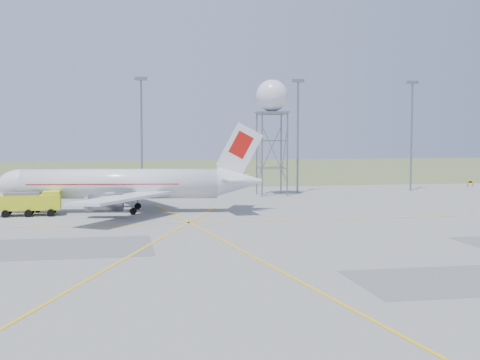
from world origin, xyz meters
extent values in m
plane|color=#9C9C97|center=(0.00, 0.00, 0.00)|extent=(400.00, 400.00, 0.00)
cube|color=#596F3D|center=(0.00, 140.00, 0.01)|extent=(400.00, 120.00, 0.03)
cylinder|color=gray|center=(-10.00, 66.00, 10.00)|extent=(0.36, 0.36, 20.00)
cube|color=gray|center=(-10.00, 66.00, 20.20)|extent=(2.20, 0.50, 0.60)
cylinder|color=gray|center=(18.00, 66.00, 10.00)|extent=(0.36, 0.36, 20.00)
cube|color=gray|center=(18.00, 66.00, 20.20)|extent=(2.20, 0.50, 0.60)
cylinder|color=gray|center=(40.00, 66.00, 10.00)|extent=(0.36, 0.36, 20.00)
cube|color=gray|center=(40.00, 66.00, 20.20)|extent=(2.20, 0.50, 0.60)
cylinder|color=black|center=(55.00, 72.00, 0.40)|extent=(0.10, 0.10, 0.80)
cylinder|color=black|center=(56.20, 72.00, 0.40)|extent=(0.10, 0.10, 0.80)
cube|color=yellow|center=(55.60, 72.00, 0.95)|extent=(1.60, 0.15, 0.50)
cube|color=black|center=(55.60, 71.92, 0.95)|extent=(0.80, 0.03, 0.30)
cylinder|color=silver|center=(-13.90, 42.69, 3.93)|extent=(27.23, 7.93, 4.14)
ellipsoid|color=silver|center=(-27.22, 44.60, 3.93)|extent=(7.15, 5.04, 4.14)
cube|color=black|center=(-28.45, 44.78, 4.55)|extent=(1.88, 2.48, 1.01)
cone|color=silver|center=(2.50, 40.33, 4.24)|extent=(6.74, 4.98, 4.14)
cube|color=silver|center=(2.50, 40.33, 8.59)|extent=(6.61, 1.25, 7.79)
cube|color=#B5120C|center=(2.70, 40.30, 9.32)|extent=(3.58, 0.86, 3.99)
cube|color=silver|center=(2.45, 43.69, 4.76)|extent=(4.09, 6.11, 0.19)
cube|color=silver|center=(1.51, 37.13, 4.76)|extent=(4.09, 6.11, 0.19)
cube|color=silver|center=(-11.03, 51.69, 2.90)|extent=(9.80, 17.29, 0.37)
cube|color=silver|center=(-13.69, 33.25, 2.90)|extent=(13.41, 16.49, 0.37)
cylinder|color=slate|center=(-14.07, 48.78, 1.97)|extent=(4.64, 2.97, 2.38)
cylinder|color=slate|center=(-15.78, 36.90, 1.97)|extent=(4.64, 2.97, 2.38)
cube|color=#B5120C|center=(-15.95, 42.98, 4.04)|extent=(21.09, 7.08, 0.12)
cylinder|color=black|center=(-25.17, 44.31, 0.47)|extent=(0.82, 0.82, 0.93)
cube|color=black|center=(-11.85, 42.40, 0.47)|extent=(1.91, 6.29, 0.93)
cylinder|color=gray|center=(-11.85, 42.40, 0.93)|extent=(0.28, 0.28, 1.86)
cylinder|color=gray|center=(10.10, 60.12, 7.21)|extent=(0.27, 0.27, 14.42)
cylinder|color=gray|center=(14.53, 60.12, 7.21)|extent=(0.27, 0.27, 14.42)
cylinder|color=gray|center=(14.53, 64.55, 7.21)|extent=(0.27, 0.27, 14.42)
cylinder|color=gray|center=(10.10, 64.55, 7.21)|extent=(0.27, 0.27, 14.42)
cube|color=gray|center=(12.32, 62.33, 14.42)|extent=(5.04, 5.04, 0.28)
sphere|color=silver|center=(12.32, 62.33, 17.31)|extent=(5.55, 5.55, 5.55)
cube|color=yellow|center=(-25.83, 40.75, 1.79)|extent=(8.10, 2.77, 1.97)
cube|color=yellow|center=(-22.96, 40.78, 2.60)|extent=(2.18, 2.53, 1.26)
cube|color=black|center=(-22.33, 40.78, 2.69)|extent=(0.11, 2.33, 0.90)
cube|color=gray|center=(-26.73, 40.74, 2.96)|extent=(4.51, 2.19, 0.36)
camera|label=1|loc=(-14.47, -51.00, 11.40)|focal=50.00mm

